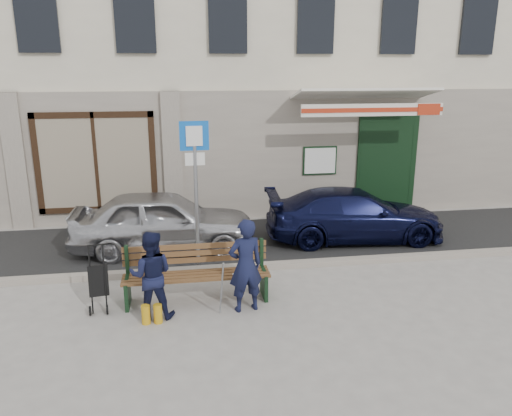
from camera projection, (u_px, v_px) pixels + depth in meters
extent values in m
plane|color=#9E9991|center=(263.00, 305.00, 8.12)|extent=(80.00, 80.00, 0.00)
cube|color=#282828|center=(239.00, 242.00, 11.07)|extent=(60.00, 3.20, 0.01)
cube|color=#9E9384|center=(250.00, 267.00, 9.53)|extent=(60.00, 0.18, 0.12)
cube|color=beige|center=(216.00, 23.00, 14.85)|extent=(20.00, 7.00, 10.00)
cube|color=#9E9384|center=(230.00, 157.00, 12.40)|extent=(20.00, 0.12, 3.20)
cube|color=maroon|center=(97.00, 162.00, 12.00)|extent=(2.50, 0.12, 2.00)
cube|color=black|center=(386.00, 164.00, 13.02)|extent=(1.60, 0.10, 2.60)
cube|color=black|center=(379.00, 165.00, 13.50)|extent=(1.25, 0.90, 2.40)
cube|color=white|center=(320.00, 161.00, 12.68)|extent=(0.80, 0.03, 0.65)
cube|color=white|center=(361.00, 95.00, 12.16)|extent=(3.40, 1.72, 0.42)
cube|color=white|center=(373.00, 110.00, 11.42)|extent=(3.40, 0.05, 0.28)
cube|color=#AD2D15|center=(374.00, 110.00, 11.40)|extent=(3.40, 0.02, 0.10)
imported|color=#B3B3B8|center=(163.00, 221.00, 10.43)|extent=(3.83, 1.66, 1.29)
imported|color=black|center=(354.00, 215.00, 11.12)|extent=(4.04, 1.86, 1.14)
cylinder|color=gray|center=(196.00, 201.00, 9.21)|extent=(0.07, 0.07, 2.72)
cube|color=blue|center=(194.00, 136.00, 8.88)|extent=(0.52, 0.06, 0.52)
cube|color=white|center=(194.00, 136.00, 8.85)|extent=(0.29, 0.04, 0.36)
cube|color=white|center=(195.00, 159.00, 9.00)|extent=(0.36, 0.05, 0.23)
cube|color=brown|center=(197.00, 276.00, 8.17)|extent=(2.40, 0.50, 0.04)
cube|color=brown|center=(195.00, 253.00, 8.36)|extent=(2.40, 0.10, 0.36)
cube|color=#16321B|center=(128.00, 293.00, 8.06)|extent=(0.06, 0.50, 0.45)
cube|color=#16321B|center=(264.00, 284.00, 8.40)|extent=(0.06, 0.50, 0.45)
cube|color=white|center=(243.00, 274.00, 8.18)|extent=(0.34, 0.25, 0.11)
cylinder|color=gray|center=(222.00, 289.00, 7.57)|extent=(0.07, 0.34, 0.96)
cylinder|color=#C59214|center=(146.00, 315.00, 7.51)|extent=(0.13, 0.13, 0.30)
cylinder|color=#C59214|center=(158.00, 314.00, 7.54)|extent=(0.13, 0.13, 0.30)
imported|color=#131734|center=(245.00, 266.00, 7.78)|extent=(0.62, 0.47, 1.52)
imported|color=#121633|center=(151.00, 275.00, 7.59)|extent=(0.73, 0.60, 1.39)
cylinder|color=black|center=(90.00, 311.00, 7.78)|extent=(0.05, 0.15, 0.15)
cylinder|color=black|center=(107.00, 310.00, 7.82)|extent=(0.05, 0.15, 0.15)
cube|color=black|center=(98.00, 280.00, 7.90)|extent=(0.33, 0.31, 0.51)
cylinder|color=black|center=(97.00, 245.00, 7.87)|extent=(0.28, 0.06, 0.02)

